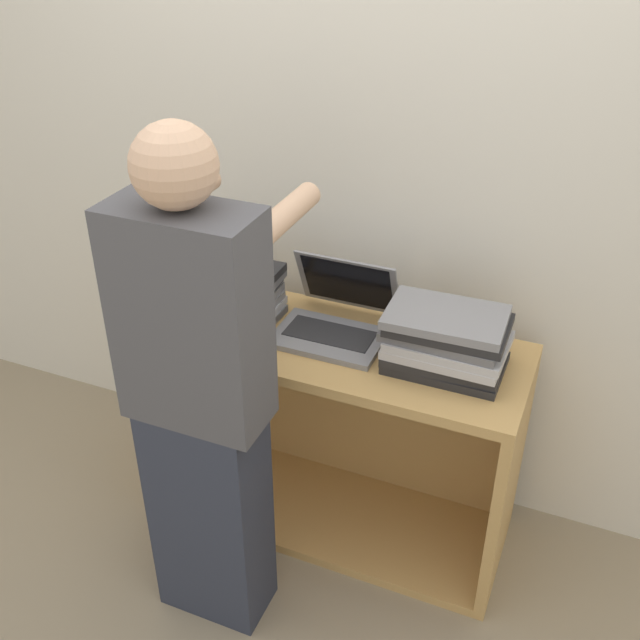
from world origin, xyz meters
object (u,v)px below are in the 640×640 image
(laptop_stack_left, at_px, (224,293))
(person, at_px, (201,403))
(laptop_open, at_px, (335,319))
(laptop_stack_right, at_px, (446,340))

(laptop_stack_left, distance_m, person, 0.52)
(laptop_open, distance_m, person, 0.57)
(laptop_open, relative_size, laptop_stack_left, 0.93)
(laptop_open, height_order, laptop_stack_right, laptop_open)
(laptop_stack_right, xyz_separation_m, person, (-0.58, -0.49, -0.07))
(laptop_stack_right, bearing_deg, laptop_stack_left, -179.84)
(laptop_stack_left, xyz_separation_m, person, (0.19, -0.48, -0.07))
(laptop_stack_right, bearing_deg, person, -139.99)
(laptop_open, height_order, laptop_stack_left, laptop_open)
(laptop_open, height_order, person, person)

